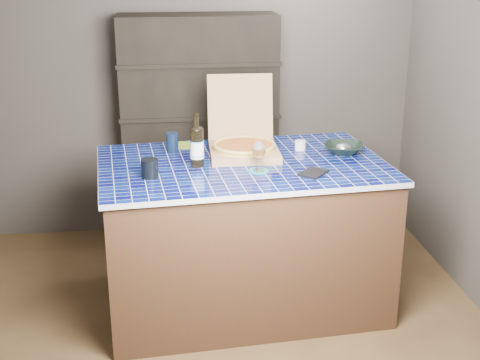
{
  "coord_description": "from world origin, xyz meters",
  "views": [
    {
      "loc": [
        -0.3,
        -3.57,
        2.27
      ],
      "look_at": [
        0.13,
        0.0,
        1.02
      ],
      "focal_mm": 50.0,
      "sensor_mm": 36.0,
      "label": 1
    }
  ],
  "objects": [
    {
      "name": "navy_cup",
      "position": [
        -0.23,
        0.72,
        1.05
      ],
      "size": [
        0.08,
        0.08,
        0.13
      ],
      "primitive_type": "cylinder",
      "color": "#0E1A34",
      "rests_on": "kitchen_island"
    },
    {
      "name": "wine_glass",
      "position": [
        0.28,
        0.24,
        1.11
      ],
      "size": [
        0.08,
        0.08,
        0.18
      ],
      "color": "white",
      "rests_on": "teal_trivet"
    },
    {
      "name": "bowl",
      "position": [
        0.89,
        0.54,
        1.02
      ],
      "size": [
        0.32,
        0.32,
        0.06
      ],
      "primitive_type": "imported",
      "rotation": [
        0.0,
        0.0,
        -0.33
      ],
      "color": "black",
      "rests_on": "kitchen_island"
    },
    {
      "name": "shelving_unit",
      "position": [
        0.0,
        1.53,
        0.9
      ],
      "size": [
        1.2,
        0.41,
        1.8
      ],
      "color": "black",
      "rests_on": "floor"
    },
    {
      "name": "white_jar",
      "position": [
        0.62,
        0.65,
        1.02
      ],
      "size": [
        0.07,
        0.07,
        0.06
      ],
      "primitive_type": "cylinder",
      "color": "white",
      "rests_on": "kitchen_island"
    },
    {
      "name": "foil_contents",
      "position": [
        0.89,
        0.54,
        1.02
      ],
      "size": [
        0.12,
        0.1,
        0.05
      ],
      "primitive_type": "ellipsoid",
      "color": "#A5A7B0",
      "rests_on": "bowl"
    },
    {
      "name": "tumbler",
      "position": [
        -0.38,
        0.2,
        1.04
      ],
      "size": [
        0.1,
        0.1,
        0.11
      ],
      "primitive_type": "cylinder",
      "color": "black",
      "rests_on": "kitchen_island"
    },
    {
      "name": "teal_trivet",
      "position": [
        0.28,
        0.24,
        0.99
      ],
      "size": [
        0.13,
        0.13,
        0.01
      ],
      "primitive_type": "cylinder",
      "color": "teal",
      "rests_on": "kitchen_island"
    },
    {
      "name": "room",
      "position": [
        0.0,
        0.0,
        1.25
      ],
      "size": [
        3.5,
        3.5,
        3.5
      ],
      "color": "brown",
      "rests_on": "ground"
    },
    {
      "name": "dvd_case",
      "position": [
        0.6,
        0.14,
        0.99
      ],
      "size": [
        0.21,
        0.22,
        0.01
      ],
      "primitive_type": "cube",
      "rotation": [
        0.0,
        0.0,
        -0.69
      ],
      "color": "black",
      "rests_on": "kitchen_island"
    },
    {
      "name": "pizza_box",
      "position": [
        0.23,
        0.59,
        1.05
      ],
      "size": [
        0.46,
        0.55,
        0.48
      ],
      "rotation": [
        0.0,
        0.0,
        -0.03
      ],
      "color": "tan",
      "rests_on": "kitchen_island"
    },
    {
      "name": "kitchen_island",
      "position": [
        0.2,
        0.42,
        0.49
      ],
      "size": [
        1.88,
        1.28,
        0.98
      ],
      "rotation": [
        0.0,
        0.0,
        0.08
      ],
      "color": "#402219",
      "rests_on": "floor"
    },
    {
      "name": "green_trivet",
      "position": [
        -0.15,
        0.85,
        0.99
      ],
      "size": [
        0.17,
        0.17,
        0.01
      ],
      "primitive_type": "cylinder",
      "color": "#88A322",
      "rests_on": "kitchen_island"
    },
    {
      "name": "mead_bottle",
      "position": [
        -0.09,
        0.38,
        1.12
      ],
      "size": [
        0.09,
        0.09,
        0.33
      ],
      "color": "black",
      "rests_on": "kitchen_island"
    }
  ]
}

